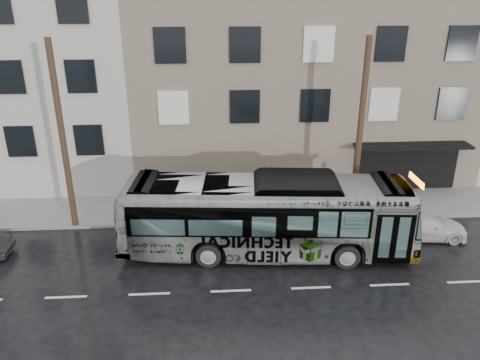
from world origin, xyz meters
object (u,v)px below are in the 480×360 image
object	(u,v)px
utility_pole_front	(360,133)
utility_pole_rear	(63,138)
sign_post	(375,195)
white_sedan	(422,225)
bus	(266,216)

from	to	relation	value
utility_pole_front	utility_pole_rear	distance (m)	14.00
sign_post	white_sedan	bearing A→B (deg)	-50.53
utility_pole_front	sign_post	bearing A→B (deg)	0.00
utility_pole_front	utility_pole_rear	bearing A→B (deg)	180.00
utility_pole_front	utility_pole_rear	size ratio (longest dim) A/B	1.00
bus	white_sedan	xyz separation A→B (m)	(7.57, 0.84, -1.18)
sign_post	utility_pole_front	bearing A→B (deg)	180.00
utility_pole_front	bus	size ratio (longest dim) A/B	0.70
utility_pole_rear	sign_post	distance (m)	15.46
bus	white_sedan	bearing A→B (deg)	-78.98
sign_post	white_sedan	xyz separation A→B (m)	(1.68, -2.03, -0.74)
utility_pole_front	white_sedan	size ratio (longest dim) A/B	2.15
utility_pole_rear	bus	xyz separation A→B (m)	(9.21, -2.87, -2.86)
utility_pole_front	sign_post	world-z (taller)	utility_pole_front
bus	white_sedan	world-z (taller)	bus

